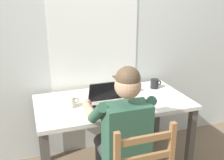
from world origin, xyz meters
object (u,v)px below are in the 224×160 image
Objects in this scene: desk at (113,110)px; computer_mouse at (142,104)px; seated_person at (122,131)px; laptop at (110,102)px; coffee_mug_white at (71,102)px; book_stack_main at (111,93)px; coffee_mug_spare at (155,84)px; coffee_mug_dark at (132,87)px.

desk is 14.30× the size of computer_mouse.
seated_person is 3.77× the size of laptop.
seated_person is 12.46× the size of computer_mouse.
desk is at bearing 4.15° from coffee_mug_white.
seated_person is at bearing -91.20° from laptop.
desk is 0.17m from book_stack_main.
coffee_mug_spare reaches higher than desk.
coffee_mug_spare is 0.61× the size of book_stack_main.
coffee_mug_dark is at bearing 83.56° from computer_mouse.
coffee_mug_spare is (0.53, 0.17, 0.15)m from desk.
seated_person is at bearing -100.26° from desk.
desk is 0.22m from laptop.
coffee_mug_white reaches higher than desk.
book_stack_main is (0.02, 0.11, 0.13)m from desk.
computer_mouse is at bearing -16.31° from coffee_mug_white.
coffee_mug_dark is 0.61× the size of book_stack_main.
desk is 11.75× the size of coffee_mug_dark.
seated_person is 0.33m from laptop.
seated_person reaches higher than book_stack_main.
coffee_mug_spare is at bearing 49.91° from computer_mouse.
coffee_mug_dark is (0.64, 0.16, 0.00)m from coffee_mug_white.
seated_person is at bearing -54.20° from coffee_mug_white.
book_stack_main is at bearing 81.92° from desk.
coffee_mug_spare reaches higher than book_stack_main.
seated_person reaches higher than coffee_mug_spare.
computer_mouse is 0.82× the size of coffee_mug_dark.
coffee_mug_dark is at bearing 6.01° from book_stack_main.
computer_mouse is (0.29, -0.06, -0.03)m from laptop.
laptop is at bearing 168.82° from computer_mouse.
desk is 0.57m from coffee_mug_spare.
coffee_mug_white is at bearing -175.85° from desk.
coffee_mug_spare is at bearing 12.20° from coffee_mug_white.
seated_person is 0.40m from computer_mouse.
desk is 7.16× the size of book_stack_main.
book_stack_main is at bearing 80.16° from seated_person.
laptop is at bearing -152.10° from coffee_mug_spare.
book_stack_main is at bearing -173.99° from coffee_mug_dark.
laptop is at bearing -109.61° from book_stack_main.
book_stack_main is (-0.23, -0.02, -0.02)m from coffee_mug_dark.
coffee_mug_white is 0.66m from coffee_mug_dark.
coffee_mug_white is (-0.32, 0.12, -0.00)m from laptop.
laptop reaches higher than desk.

